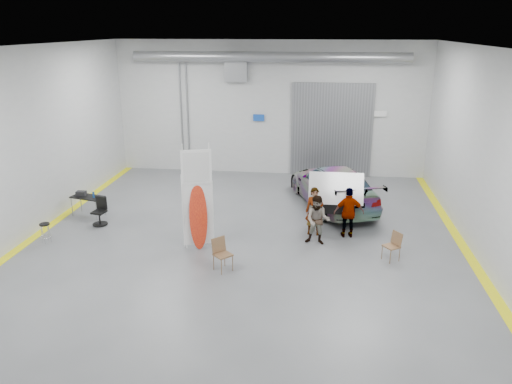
# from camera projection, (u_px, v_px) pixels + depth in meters

# --- Properties ---
(ground) EXTENTS (16.00, 16.00, 0.00)m
(ground) POSITION_uv_depth(u_px,v_px,m) (244.00, 242.00, 15.89)
(ground) COLOR #57595E
(ground) RESTS_ON ground
(room_shell) EXTENTS (14.02, 16.18, 6.01)m
(room_shell) POSITION_uv_depth(u_px,v_px,m) (260.00, 104.00, 16.66)
(room_shell) COLOR #B2B4B7
(room_shell) RESTS_ON ground
(sedan_car) EXTENTS (3.81, 5.69, 1.53)m
(sedan_car) POSITION_uv_depth(u_px,v_px,m) (333.00, 186.00, 18.96)
(sedan_car) COLOR white
(sedan_car) RESTS_ON ground
(person_a) EXTENTS (0.60, 0.42, 1.61)m
(person_a) POSITION_uv_depth(u_px,v_px,m) (314.00, 211.00, 16.26)
(person_a) COLOR #845948
(person_a) RESTS_ON ground
(person_b) EXTENTS (0.85, 0.70, 1.59)m
(person_b) POSITION_uv_depth(u_px,v_px,m) (318.00, 220.00, 15.54)
(person_b) COLOR teal
(person_b) RESTS_ON ground
(person_c) EXTENTS (1.01, 0.51, 1.68)m
(person_c) POSITION_uv_depth(u_px,v_px,m) (349.00, 213.00, 16.05)
(person_c) COLOR brown
(person_c) RESTS_ON ground
(surfboard_display) EXTENTS (0.90, 0.45, 3.31)m
(surfboard_display) POSITION_uv_depth(u_px,v_px,m) (195.00, 207.00, 15.07)
(surfboard_display) COLOR white
(surfboard_display) RESTS_ON ground
(folding_chair_near) EXTENTS (0.62, 0.70, 0.94)m
(folding_chair_near) POSITION_uv_depth(u_px,v_px,m) (223.00, 261.00, 13.98)
(folding_chair_near) COLOR brown
(folding_chair_near) RESTS_ON ground
(folding_chair_far) EXTENTS (0.55, 0.66, 0.86)m
(folding_chair_far) POSITION_uv_depth(u_px,v_px,m) (391.00, 252.00, 14.60)
(folding_chair_far) COLOR brown
(folding_chair_far) RESTS_ON ground
(shop_stool) EXTENTS (0.33, 0.33, 0.65)m
(shop_stool) POSITION_uv_depth(u_px,v_px,m) (46.00, 233.00, 15.77)
(shop_stool) COLOR black
(shop_stool) RESTS_ON ground
(work_table) EXTENTS (1.27, 0.84, 0.95)m
(work_table) POSITION_uv_depth(u_px,v_px,m) (86.00, 196.00, 17.91)
(work_table) COLOR gray
(work_table) RESTS_ON ground
(office_chair) EXTENTS (0.51, 0.52, 0.96)m
(office_chair) POSITION_uv_depth(u_px,v_px,m) (100.00, 213.00, 17.19)
(office_chair) COLOR black
(office_chair) RESTS_ON ground
(trunk_lid) EXTENTS (1.78, 1.08, 0.04)m
(trunk_lid) POSITION_uv_depth(u_px,v_px,m) (335.00, 185.00, 16.46)
(trunk_lid) COLOR silver
(trunk_lid) RESTS_ON sedan_car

